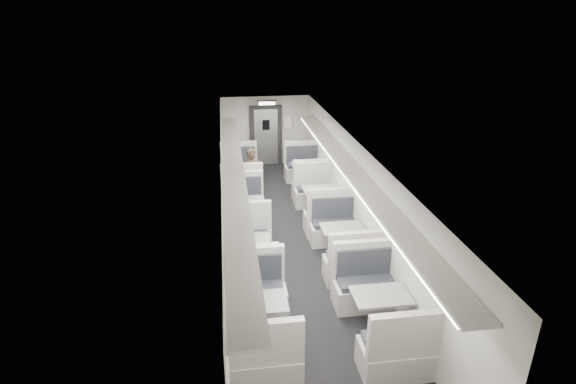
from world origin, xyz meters
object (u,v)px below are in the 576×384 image
object	(u,v)px
booth_right_a	(307,177)
booth_right_d	(380,314)
booth_left_b	(245,215)
passenger	(252,175)
booth_left_d	(259,321)
exit_sign	(267,103)
booth_right_b	(321,203)
booth_right_c	(342,243)
booth_left_a	(241,178)
vestibule_door	(266,136)
booth_left_c	(250,253)

from	to	relation	value
booth_right_a	booth_right_d	world-z (taller)	booth_right_a
booth_left_b	booth_right_a	distance (m)	3.12
booth_left_b	passenger	size ratio (longest dim) A/B	1.40
booth_left_d	exit_sign	distance (m)	8.82
booth_right_b	passenger	size ratio (longest dim) A/B	1.50
exit_sign	booth_right_c	bearing A→B (deg)	-80.81
booth_right_a	booth_left_b	bearing A→B (deg)	-129.92
booth_left_b	booth_right_d	bearing A→B (deg)	-64.89
booth_left_b	booth_left_a	bearing A→B (deg)	90.00
booth_right_a	vestibule_door	distance (m)	2.77
vestibule_door	booth_right_a	bearing A→B (deg)	-68.24
booth_left_d	vestibule_door	size ratio (longest dim) A/B	1.07
booth_right_a	vestibule_door	bearing A→B (deg)	111.76
booth_left_d	vestibule_door	bearing A→B (deg)	83.69
booth_left_b	exit_sign	distance (m)	4.90
booth_right_b	vestibule_door	bearing A→B (deg)	102.50
booth_right_a	passenger	distance (m)	1.85
booth_left_d	booth_right_c	world-z (taller)	booth_left_d
booth_left_b	passenger	distance (m)	1.81
booth_right_c	vestibule_door	distance (m)	6.77
booth_left_d	passenger	bearing A→B (deg)	87.04
booth_left_a	passenger	distance (m)	0.91
booth_left_a	booth_left_d	xyz separation A→B (m)	(0.00, -6.66, -0.01)
exit_sign	vestibule_door	bearing A→B (deg)	90.00
booth_left_b	booth_right_c	distance (m)	2.67
booth_right_a	booth_left_a	bearing A→B (deg)	176.49
booth_right_c	booth_right_d	bearing A→B (deg)	-90.00
booth_right_c	vestibule_door	world-z (taller)	vestibule_door
booth_right_c	booth_right_d	size ratio (longest dim) A/B	0.97
booth_left_b	booth_right_d	distance (m)	4.71
booth_left_a	booth_left_c	world-z (taller)	booth_left_a
booth_left_a	booth_right_c	distance (m)	4.73
booth_right_c	passenger	bearing A→B (deg)	115.77
booth_left_a	booth_right_d	size ratio (longest dim) A/B	1.01
booth_left_b	booth_left_d	bearing A→B (deg)	-90.00
booth_right_d	exit_sign	bearing A→B (deg)	96.58
passenger	booth_right_b	bearing A→B (deg)	-38.24
booth_left_a	booth_right_b	size ratio (longest dim) A/B	0.99
booth_left_d	booth_right_d	xyz separation A→B (m)	(2.00, -0.12, 0.01)
booth_right_a	booth_right_c	size ratio (longest dim) A/B	1.03
booth_right_d	vestibule_door	size ratio (longest dim) A/B	1.09
booth_left_b	booth_left_d	size ratio (longest dim) A/B	0.97
booth_left_c	booth_left_d	xyz separation A→B (m)	(0.00, -2.29, 0.05)
booth_left_c	booth_left_d	distance (m)	2.29
booth_left_c	vestibule_door	xyz separation A→B (m)	(1.00, 6.76, 0.68)
booth_left_b	booth_right_c	xyz separation A→B (m)	(2.00, -1.77, 0.01)
booth_left_a	booth_right_a	distance (m)	2.00
booth_left_a	vestibule_door	distance (m)	2.66
booth_left_d	booth_right_b	distance (m)	4.95
passenger	vestibule_door	xyz separation A→B (m)	(0.70, 3.15, 0.26)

